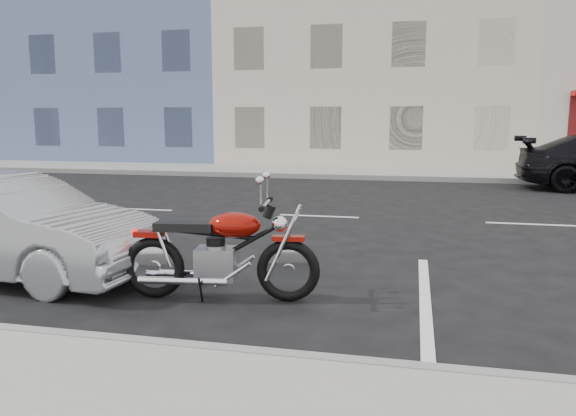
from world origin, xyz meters
TOP-DOWN VIEW (x-y plane):
  - ground at (0.00, 0.00)m, footprint 120.00×120.00m
  - sidewalk_far at (-5.00, 8.70)m, footprint 80.00×3.40m
  - curb_far at (-5.00, 7.00)m, footprint 80.00×0.12m
  - bldg_blue at (-14.00, 16.30)m, footprint 12.00×12.00m
  - bldg_cream at (-2.00, 16.30)m, footprint 12.00×12.00m
  - motorcycle at (-1.41, -5.33)m, footprint 2.15×0.72m
  - sedan_silver at (-5.01, -5.18)m, footprint 3.95×1.70m

SIDE VIEW (x-z plane):
  - ground at x=0.00m, z-range 0.00..0.00m
  - sidewalk_far at x=-5.00m, z-range 0.00..0.15m
  - curb_far at x=-5.00m, z-range 0.00..0.16m
  - motorcycle at x=-1.41m, z-range -0.05..1.03m
  - sedan_silver at x=-5.01m, z-range 0.00..1.26m
  - bldg_cream at x=-2.00m, z-range 0.00..11.50m
  - bldg_blue at x=-14.00m, z-range 0.00..13.00m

